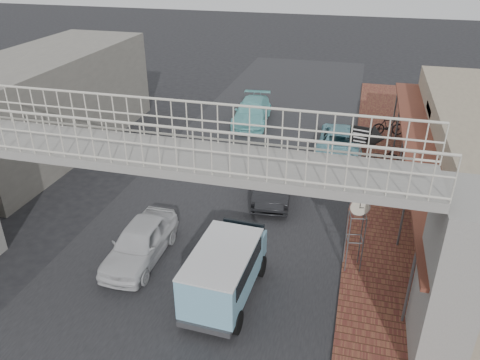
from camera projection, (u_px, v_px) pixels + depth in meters
The scene contains 14 objects.
ground at pixel (212, 235), 18.06m from camera, with size 120.00×120.00×0.00m, color black.
road_strip at pixel (212, 235), 18.06m from camera, with size 10.00×60.00×0.01m, color black.
sidewalk at pixel (385, 217), 19.14m from camera, with size 3.00×40.00×0.10m, color brown.
footbridge at pixel (165, 218), 13.17m from camera, with size 16.40×2.40×6.34m.
building_far_left at pixel (46, 103), 24.55m from camera, with size 5.00×14.00×5.00m, color gray.
white_hatchback at pixel (140, 242), 16.45m from camera, with size 1.61×4.01×1.37m, color silver.
dark_sedan at pixel (274, 181), 20.51m from camera, with size 1.51×4.32×1.42m, color black.
angkot_curb at pixel (341, 139), 24.81m from camera, with size 2.32×5.02×1.40m, color #66A4B1.
angkot_far at pixel (252, 112), 28.71m from camera, with size 1.99×4.90×1.42m, color #76CCCD.
angkot_van at pixel (225, 267), 14.36m from camera, with size 1.95×3.98×1.92m.
motorcycle_near at pixel (380, 158), 22.95m from camera, with size 0.68×1.95×1.02m, color black.
motorcycle_far at pixel (389, 126), 26.72m from camera, with size 0.51×1.80×1.08m, color black.
street_clock at pixel (359, 209), 15.11m from camera, with size 0.71×0.62×2.78m.
arrow_sign at pixel (376, 138), 20.75m from camera, with size 1.63×1.07×2.72m.
Camera 1 is at (4.89, -14.29, 10.19)m, focal length 35.00 mm.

